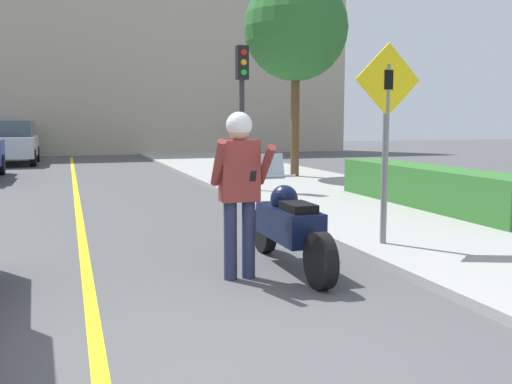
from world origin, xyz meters
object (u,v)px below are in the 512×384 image
object	(u,v)px
crossing_sign	(386,125)
parked_car_green	(14,138)
traffic_light	(242,89)
motorcycle	(289,226)
street_tree	(296,29)
parked_car_silver	(11,142)
person_biker	(240,177)

from	to	relation	value
crossing_sign	parked_car_green	size ratio (longest dim) A/B	0.60
traffic_light	motorcycle	bearing A→B (deg)	-102.56
traffic_light	street_tree	world-z (taller)	street_tree
parked_car_green	parked_car_silver	bearing A→B (deg)	-86.50
motorcycle	person_biker	distance (m)	0.92
crossing_sign	traffic_light	bearing A→B (deg)	89.85
parked_car_green	crossing_sign	bearing A→B (deg)	-74.84
motorcycle	parked_car_silver	xyz separation A→B (m)	(-4.40, 17.92, 0.37)
parked_car_silver	parked_car_green	distance (m)	5.43
crossing_sign	parked_car_green	xyz separation A→B (m)	(-6.21, 22.92, -0.77)
crossing_sign	traffic_light	distance (m)	6.33
crossing_sign	parked_car_silver	xyz separation A→B (m)	(-5.88, 17.50, -0.77)
person_biker	street_tree	world-z (taller)	street_tree
motorcycle	person_biker	bearing A→B (deg)	-158.70
street_tree	parked_car_silver	bearing A→B (deg)	133.36
parked_car_silver	parked_car_green	bearing A→B (deg)	93.50
person_biker	traffic_light	world-z (taller)	traffic_light
crossing_sign	parked_car_green	world-z (taller)	crossing_sign
motorcycle	street_tree	bearing A→B (deg)	67.47
parked_car_green	person_biker	bearing A→B (deg)	-80.19
crossing_sign	street_tree	bearing A→B (deg)	75.06
person_biker	traffic_light	size ratio (longest dim) A/B	0.54
motorcycle	street_tree	world-z (taller)	street_tree
traffic_light	parked_car_silver	bearing A→B (deg)	117.73
parked_car_silver	person_biker	bearing A→B (deg)	-78.35
traffic_light	street_tree	bearing A→B (deg)	47.09
motorcycle	traffic_light	world-z (taller)	traffic_light
street_tree	parked_car_silver	xyz separation A→B (m)	(-8.22, 8.71, -3.36)
street_tree	crossing_sign	bearing A→B (deg)	-104.94
person_biker	parked_car_green	bearing A→B (deg)	99.81
traffic_light	parked_car_green	world-z (taller)	traffic_light
motorcycle	parked_car_green	bearing A→B (deg)	101.47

